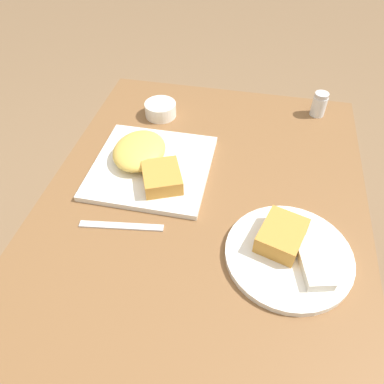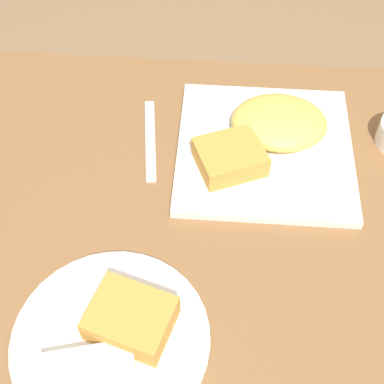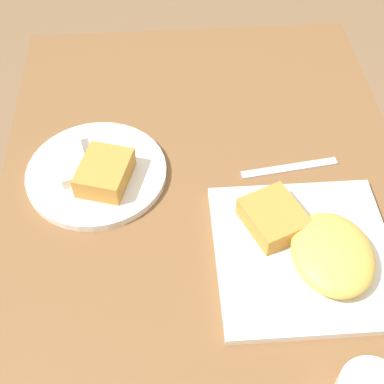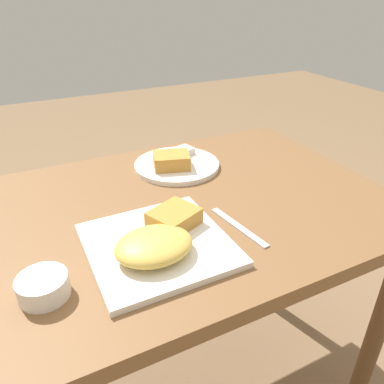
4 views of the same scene
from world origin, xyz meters
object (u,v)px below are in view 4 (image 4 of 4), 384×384
(plate_square_near, at_px, (159,241))
(plate_oval_far, at_px, (176,163))
(butter_knife, at_px, (238,227))
(sauce_ramekin, at_px, (43,286))

(plate_square_near, xyz_separation_m, plate_oval_far, (0.19, 0.34, -0.01))
(plate_square_near, bearing_deg, butter_knife, -1.60)
(plate_square_near, xyz_separation_m, butter_knife, (0.19, -0.01, -0.02))
(plate_square_near, height_order, butter_knife, plate_square_near)
(sauce_ramekin, distance_m, butter_knife, 0.41)
(plate_oval_far, bearing_deg, butter_knife, -90.51)
(butter_knife, bearing_deg, plate_oval_far, -8.29)
(sauce_ramekin, bearing_deg, plate_oval_far, 41.65)
(plate_oval_far, bearing_deg, sauce_ramekin, -138.35)
(plate_square_near, bearing_deg, plate_oval_far, 60.73)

